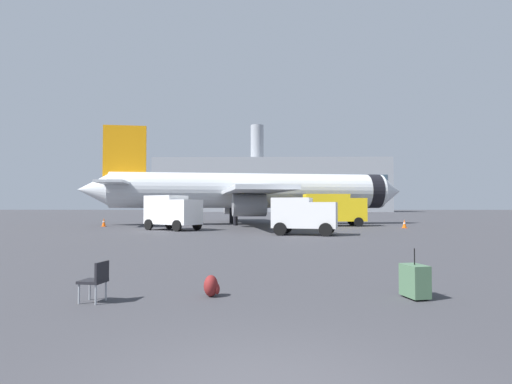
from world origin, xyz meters
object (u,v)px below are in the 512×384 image
(airplane_at_gate, at_px, (249,191))
(cargo_van, at_px, (304,214))
(rolling_suitcase, at_px, (415,281))
(service_truck, at_px, (172,211))
(fuel_truck, at_px, (334,208))
(safety_cone_mid, at_px, (104,222))
(safety_cone_far, at_px, (183,219))
(safety_cone_near, at_px, (404,224))
(gate_chair, at_px, (96,279))
(traveller_backpack, at_px, (212,286))

(airplane_at_gate, distance_m, cargo_van, 17.32)
(cargo_van, height_order, rolling_suitcase, cargo_van)
(service_truck, bearing_deg, rolling_suitcase, -66.80)
(fuel_truck, relative_size, cargo_van, 1.29)
(safety_cone_mid, bearing_deg, safety_cone_far, 59.71)
(safety_cone_near, height_order, gate_chair, gate_chair)
(safety_cone_mid, relative_size, safety_cone_far, 1.09)
(safety_cone_far, height_order, rolling_suitcase, rolling_suitcase)
(safety_cone_far, bearing_deg, fuel_truck, -26.73)
(safety_cone_near, relative_size, traveller_backpack, 1.63)
(safety_cone_mid, bearing_deg, traveller_backpack, -65.18)
(safety_cone_far, relative_size, rolling_suitcase, 0.70)
(safety_cone_near, xyz_separation_m, safety_cone_far, (-22.63, 12.21, -0.01))
(service_truck, height_order, gate_chair, service_truck)
(rolling_suitcase, relative_size, traveller_backpack, 2.29)
(fuel_truck, bearing_deg, traveller_backpack, -104.10)
(gate_chair, bearing_deg, traveller_backpack, 14.48)
(gate_chair, bearing_deg, safety_cone_near, 60.99)
(cargo_van, xyz_separation_m, safety_cone_far, (-12.61, 21.31, -1.07))
(gate_chair, bearing_deg, safety_cone_far, 98.53)
(cargo_van, bearing_deg, rolling_suitcase, -88.48)
(cargo_van, relative_size, traveller_backpack, 9.89)
(fuel_truck, relative_size, rolling_suitcase, 5.55)
(safety_cone_mid, height_order, safety_cone_far, safety_cone_mid)
(cargo_van, distance_m, safety_cone_far, 24.78)
(safety_cone_near, relative_size, safety_cone_far, 1.02)
(airplane_at_gate, distance_m, safety_cone_mid, 15.35)
(fuel_truck, xyz_separation_m, gate_chair, (-10.57, -33.25, -1.27))
(safety_cone_mid, bearing_deg, fuel_truck, 3.65)
(safety_cone_near, xyz_separation_m, gate_chair, (-16.37, -29.52, 0.11))
(service_truck, distance_m, safety_cone_near, 20.79)
(airplane_at_gate, relative_size, service_truck, 6.86)
(safety_cone_mid, bearing_deg, rolling_suitcase, -58.85)
(service_truck, bearing_deg, safety_cone_near, 9.49)
(gate_chair, bearing_deg, safety_cone_mid, 110.75)
(safety_cone_near, height_order, safety_cone_mid, safety_cone_mid)
(airplane_at_gate, bearing_deg, service_truck, -119.14)
(cargo_van, relative_size, gate_chair, 5.52)
(airplane_at_gate, distance_m, fuel_truck, 9.55)
(safety_cone_mid, relative_size, traveller_backpack, 1.74)
(cargo_van, xyz_separation_m, rolling_suitcase, (0.53, -19.92, -1.06))
(service_truck, distance_m, safety_cone_far, 15.83)
(airplane_at_gate, height_order, safety_cone_near, airplane_at_gate)
(safety_cone_mid, bearing_deg, airplane_at_gate, 20.40)
(safety_cone_mid, height_order, traveller_backpack, safety_cone_mid)
(traveller_backpack, height_order, gate_chair, gate_chair)
(safety_cone_near, distance_m, gate_chair, 33.75)
(rolling_suitcase, bearing_deg, cargo_van, 91.52)
(cargo_van, height_order, safety_cone_far, cargo_van)
(safety_cone_mid, bearing_deg, cargo_van, -31.76)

